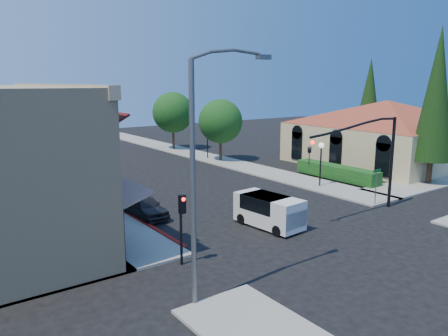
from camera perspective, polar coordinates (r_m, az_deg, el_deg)
ground at (r=24.34m, az=13.01°, el=-8.86°), size 120.00×120.00×0.00m
sidewalk_left at (r=43.51m, az=-23.73°, el=-0.57°), size 3.50×50.00×0.12m
sidewalk_right at (r=50.04m, az=-3.82°, el=1.79°), size 3.50×50.00×0.12m
curb_red_strip at (r=26.47m, az=-10.67°, el=-7.11°), size 0.25×10.00×0.06m
mission_building at (r=47.64m, az=20.33°, el=5.12°), size 30.12×30.12×6.40m
hedge at (r=38.54m, az=14.45°, el=-1.48°), size 1.40×8.00×1.10m
conifer_near at (r=38.59m, az=26.00°, el=8.61°), size 3.20×3.20×12.50m
conifer_far at (r=56.10m, az=18.43°, el=8.74°), size 3.20×3.20×11.00m
street_tree_a at (r=45.41m, az=-0.46°, el=6.12°), size 4.56×4.56×6.48m
street_tree_b at (r=53.82m, az=-6.70°, el=7.21°), size 4.94×4.94×7.02m
signal_mast_arm at (r=28.76m, az=18.85°, el=2.32°), size 8.01×0.39×6.00m
secondary_signal at (r=19.71m, az=-5.53°, el=-6.32°), size 0.28×0.42×3.32m
cobra_streetlight at (r=15.58m, az=-3.02°, el=0.21°), size 3.60×0.25×9.31m
street_name_sign at (r=30.91m, az=19.28°, el=-1.63°), size 0.80×0.06×2.50m
lamppost_left_near at (r=25.14m, az=-14.19°, el=-1.77°), size 0.44×0.44×3.57m
lamppost_left_far at (r=38.31m, az=-22.05°, el=2.14°), size 0.44×0.44×3.57m
lamppost_right_near at (r=35.00m, az=12.56°, el=1.91°), size 0.44×0.44×3.57m
lamppost_right_far at (r=47.03m, az=-2.17°, el=4.50°), size 0.44×0.44×3.57m
white_van at (r=25.21m, az=5.95°, el=-5.40°), size 2.14×4.26×1.82m
parked_car_a at (r=27.44m, az=-10.32°, el=-4.94°), size 1.74×4.08×1.37m
parked_car_b at (r=36.89m, az=-15.25°, el=-1.13°), size 1.62×3.73×1.19m
parked_car_c at (r=37.39m, az=-17.66°, el=-0.99°), size 2.38×4.82×1.35m
parked_car_d at (r=46.53m, az=-19.66°, el=1.16°), size 2.30×4.65×1.27m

